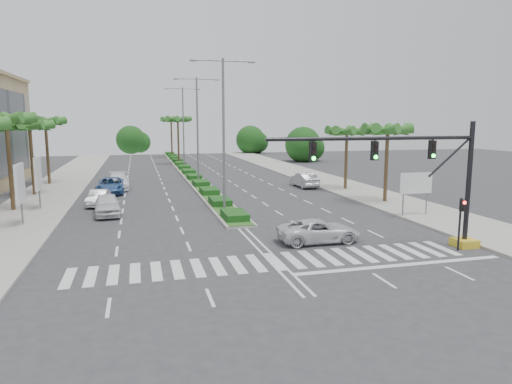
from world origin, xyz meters
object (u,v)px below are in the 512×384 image
car_parked_d (118,181)px  car_parked_c (111,185)px  car_parked_b (99,198)px  car_crossing (319,231)px  car_parked_a (107,205)px  car_right (304,180)px

car_parked_d → car_parked_c: bearing=-102.5°
car_parked_b → car_parked_c: size_ratio=0.72×
car_crossing → car_parked_d: bearing=26.4°
car_parked_b → car_parked_d: 9.76m
car_parked_a → car_right: car_parked_a is taller
car_parked_d → car_crossing: 28.49m
car_parked_c → car_crossing: bearing=-59.2°
car_parked_b → car_parked_c: (0.66, 6.84, 0.12)m
car_crossing → car_parked_c: bearing=30.3°
car_parked_b → car_parked_c: car_parked_c is taller
car_parked_b → car_crossing: size_ratio=0.82×
car_parked_a → car_right: (20.07, 10.44, -0.02)m
car_parked_a → car_parked_c: size_ratio=0.84×
car_parked_a → car_parked_c: bearing=86.8°
car_parked_c → car_parked_d: size_ratio=1.00×
car_parked_b → car_crossing: (13.74, -15.93, 0.02)m
car_parked_a → car_parked_b: (-0.97, 4.40, -0.14)m
car_parked_c → car_right: size_ratio=1.18×
car_parked_a → car_right: bearing=22.7°
car_parked_c → car_crossing: (13.08, -22.76, -0.10)m
car_parked_a → car_parked_b: 4.51m
car_crossing → car_right: (7.30, 21.96, 0.11)m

